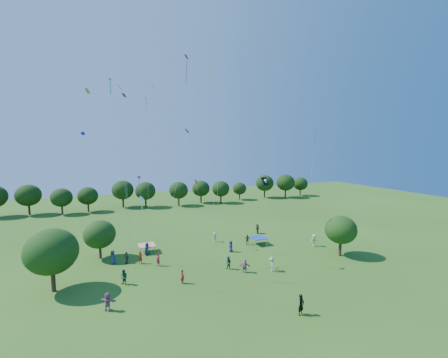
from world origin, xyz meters
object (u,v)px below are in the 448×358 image
(near_tree_east, at_px, (341,230))
(pirate_kite, at_px, (265,183))
(near_tree_north, at_px, (100,234))
(red_high_kite, at_px, (193,94))
(tent_red_stripe, at_px, (147,245))
(tent_blue, at_px, (258,238))
(near_tree_west, at_px, (51,252))
(man_in_black, at_px, (301,305))

(near_tree_east, relative_size, pirate_kite, 0.56)
(near_tree_north, bearing_deg, red_high_kite, -14.87)
(tent_red_stripe, bearing_deg, tent_blue, -10.39)
(near_tree_north, xyz_separation_m, tent_red_stripe, (6.05, 0.01, -2.26))
(pirate_kite, bearing_deg, near_tree_north, 151.09)
(near_tree_north, distance_m, near_tree_east, 32.39)
(near_tree_west, height_order, pirate_kite, pirate_kite)
(near_tree_west, bearing_deg, tent_red_stripe, 37.21)
(near_tree_east, height_order, tent_red_stripe, near_tree_east)
(near_tree_east, xyz_separation_m, tent_blue, (-7.97, 8.48, -2.60))
(near_tree_west, height_order, near_tree_east, near_tree_west)
(near_tree_west, relative_size, red_high_kite, 0.25)
(near_tree_east, bearing_deg, pirate_kite, 175.04)
(near_tree_east, distance_m, red_high_kite, 26.91)
(man_in_black, bearing_deg, near_tree_west, 125.20)
(near_tree_west, xyz_separation_m, near_tree_east, (34.79, -3.46, -0.60))
(near_tree_north, xyz_separation_m, man_in_black, (16.40, -21.38, -2.36))
(near_tree_east, distance_m, man_in_black, 17.28)
(man_in_black, relative_size, red_high_kite, 0.07)
(man_in_black, bearing_deg, tent_blue, 49.99)
(tent_red_stripe, distance_m, pirate_kite, 19.14)
(man_in_black, bearing_deg, red_high_kite, 81.11)
(tent_blue, xyz_separation_m, pirate_kite, (-3.35, -7.50, 9.47))
(tent_blue, relative_size, man_in_black, 1.17)
(red_high_kite, bearing_deg, tent_red_stripe, 151.99)
(near_tree_west, distance_m, man_in_black, 25.03)
(red_high_kite, bearing_deg, man_in_black, -76.72)
(near_tree_west, relative_size, pirate_kite, 0.67)
(tent_blue, bearing_deg, pirate_kite, -114.09)
(near_tree_east, relative_size, tent_blue, 2.52)
(near_tree_west, distance_m, tent_blue, 27.47)
(near_tree_north, xyz_separation_m, pirate_kite, (18.97, -10.48, 7.21))
(near_tree_north, relative_size, pirate_kite, 0.53)
(near_tree_west, relative_size, tent_red_stripe, 2.99)
(tent_red_stripe, relative_size, man_in_black, 1.17)
(near_tree_east, distance_m, tent_blue, 11.93)
(near_tree_north, relative_size, tent_blue, 2.35)
(near_tree_east, bearing_deg, tent_red_stripe, 154.69)
(tent_red_stripe, height_order, man_in_black, man_in_black)
(near_tree_east, xyz_separation_m, red_high_kite, (-18.18, 8.24, 18.05))
(near_tree_west, xyz_separation_m, near_tree_north, (4.49, 8.00, -0.93))
(tent_blue, height_order, man_in_black, man_in_black)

